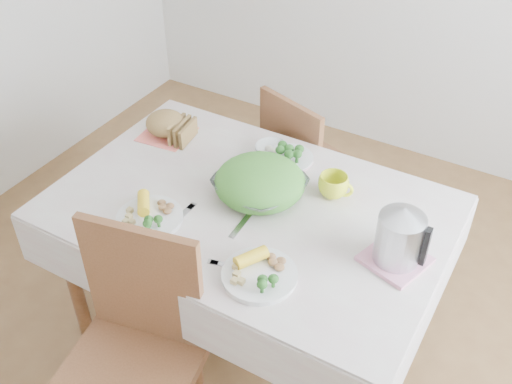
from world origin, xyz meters
The scene contains 18 objects.
floor centered at (0.00, 0.00, 0.00)m, with size 3.60×3.60×0.00m, color brown.
dining_table centered at (0.00, 0.00, 0.38)m, with size 1.40×0.90×0.75m, color brown.
tablecloth centered at (0.00, 0.00, 0.76)m, with size 1.50×1.00×0.01m, color beige.
chair_near centered at (-0.07, -0.72, 0.47)m, with size 0.45×0.45×0.99m, color brown.
chair_far centered at (-0.06, 0.75, 0.47)m, with size 0.40×0.40×0.89m, color brown.
salad_bowl centered at (0.01, 0.07, 0.80)m, with size 0.33×0.33×0.08m, color white.
dinner_plate_left centered at (-0.27, -0.26, 0.77)m, with size 0.25×0.25×0.02m, color white.
dinner_plate_right centered at (0.22, -0.31, 0.77)m, with size 0.26×0.26×0.02m, color white.
broccoli_plate centered at (0.00, 0.34, 0.77)m, with size 0.21×0.21×0.02m, color beige.
napkin centered at (-0.57, 0.24, 0.76)m, with size 0.21×0.21×0.00m, color #FF7364.
bread_loaf centered at (-0.57, 0.24, 0.82)m, with size 0.18×0.17×0.11m, color brown.
fruit_bowl centered at (-0.09, 0.34, 0.78)m, with size 0.14×0.14×0.05m, color white.
yellow_mug centered at (0.25, 0.22, 0.81)m, with size 0.12×0.12×0.09m, color yellow.
pink_tray centered at (0.59, -0.01, 0.77)m, with size 0.20×0.20×0.02m, color pink.
electric_kettle centered at (0.59, -0.01, 0.88)m, with size 0.16×0.16×0.22m, color #B2B5BA.
fork_left centered at (-0.19, -0.21, 0.76)m, with size 0.02×0.20×0.00m, color silver.
fork_right centered at (0.03, -0.10, 0.76)m, with size 0.02×0.19×0.00m, color silver.
knife centered at (0.13, -0.31, 0.76)m, with size 0.02×0.18×0.00m, color silver.
Camera 1 is at (0.91, -1.52, 2.24)m, focal length 42.00 mm.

